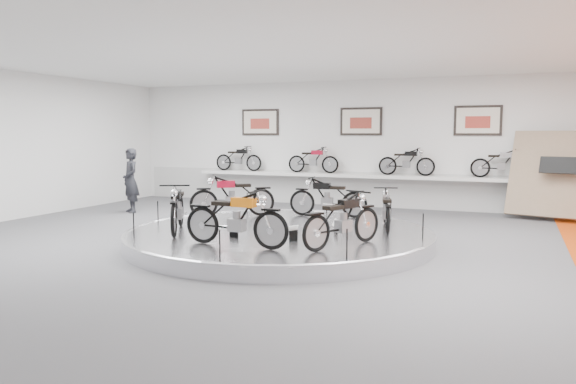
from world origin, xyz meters
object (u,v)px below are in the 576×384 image
at_px(shelf, 358,176).
at_px(bike_e, 236,218).
at_px(display_platform, 279,237).
at_px(bike_d, 177,207).
at_px(bike_f, 343,220).
at_px(bike_a, 386,209).
at_px(visitor, 131,180).
at_px(bike_c, 233,196).
at_px(bike_b, 328,197).

distance_m(shelf, bike_e, 8.26).
bearing_deg(display_platform, bike_d, -153.45).
height_order(shelf, bike_f, bike_f).
relative_size(bike_e, bike_f, 1.06).
relative_size(bike_a, visitor, 0.79).
height_order(bike_a, bike_d, bike_d).
bearing_deg(bike_a, bike_d, 99.69).
relative_size(shelf, bike_e, 6.21).
bearing_deg(bike_c, bike_b, 166.96).
xyz_separation_m(shelf, bike_f, (1.72, -7.55, -0.21)).
xyz_separation_m(bike_a, visitor, (-8.00, 1.91, 0.21)).
bearing_deg(bike_b, bike_d, 50.57).
relative_size(display_platform, bike_a, 4.31).
distance_m(bike_a, bike_f, 2.06).
height_order(bike_b, bike_d, bike_d).
height_order(display_platform, bike_f, bike_f).
height_order(display_platform, shelf, shelf).
distance_m(shelf, bike_b, 4.21).
xyz_separation_m(bike_a, bike_d, (-3.96, -1.82, 0.07)).
bearing_deg(display_platform, bike_b, 80.92).
relative_size(bike_c, bike_e, 0.99).
relative_size(shelf, bike_d, 6.33).
xyz_separation_m(bike_d, bike_e, (1.82, -0.91, 0.01)).
relative_size(shelf, bike_a, 7.41).
bearing_deg(visitor, bike_b, 29.60).
bearing_deg(bike_f, visitor, 88.48).
bearing_deg(bike_c, bike_a, 138.02).
bearing_deg(bike_e, visitor, 144.41).
distance_m(shelf, visitor, 6.93).
bearing_deg(bike_b, display_platform, 76.86).
height_order(display_platform, bike_b, bike_b).
bearing_deg(bike_e, display_platform, 90.78).
height_order(bike_a, bike_f, bike_f).
relative_size(display_platform, visitor, 3.38).
bearing_deg(display_platform, visitor, 154.76).
xyz_separation_m(display_platform, shelf, (0.00, 6.40, 0.85)).
xyz_separation_m(display_platform, bike_d, (-1.89, -0.94, 0.66)).
bearing_deg(shelf, visitor, -148.64).
distance_m(bike_c, visitor, 4.37).
bearing_deg(bike_c, bike_f, 109.48).
bearing_deg(visitor, bike_d, -7.94).
xyz_separation_m(display_platform, bike_a, (2.07, 0.88, 0.59)).
bearing_deg(bike_b, bike_f, 107.95).
bearing_deg(shelf, bike_b, -85.16).
relative_size(display_platform, bike_c, 3.65).
distance_m(bike_a, visitor, 8.22).
xyz_separation_m(shelf, bike_b, (0.35, -4.19, -0.22)).
bearing_deg(bike_c, display_platform, 108.14).
height_order(bike_a, bike_b, bike_b).
xyz_separation_m(bike_c, bike_e, (1.73, -3.20, 0.00)).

